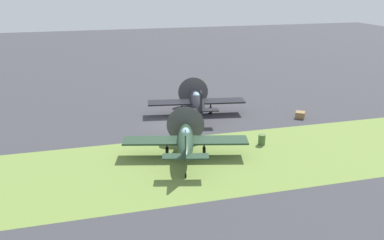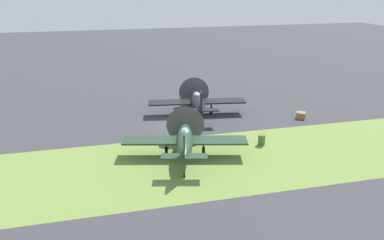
{
  "view_description": "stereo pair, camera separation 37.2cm",
  "coord_description": "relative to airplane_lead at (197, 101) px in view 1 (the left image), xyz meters",
  "views": [
    {
      "loc": [
        -7.6,
        -36.05,
        13.31
      ],
      "look_at": [
        1.07,
        -3.36,
        1.34
      ],
      "focal_mm": 37.19,
      "sensor_mm": 36.0,
      "label": 1
    },
    {
      "loc": [
        -7.24,
        -36.15,
        13.31
      ],
      "look_at": [
        1.07,
        -3.36,
        1.34
      ],
      "focal_mm": 37.19,
      "sensor_mm": 36.0,
      "label": 2
    }
  ],
  "objects": [
    {
      "name": "supply_crate",
      "position": [
        9.95,
        -3.61,
        -1.19
      ],
      "size": [
        1.26,
        1.26,
        0.64
      ],
      "primitive_type": "cube",
      "rotation": [
        0.0,
        0.0,
        0.93
      ],
      "color": "olive",
      "rests_on": "ground"
    },
    {
      "name": "airplane_lead",
      "position": [
        0.0,
        0.0,
        0.0
      ],
      "size": [
        10.17,
        8.09,
        3.6
      ],
      "rotation": [
        0.0,
        0.0,
        -0.15
      ],
      "color": "black",
      "rests_on": "ground"
    },
    {
      "name": "ground_plane",
      "position": [
        -2.92,
        -1.72,
        -1.51
      ],
      "size": [
        160.0,
        160.0,
        0.0
      ],
      "primitive_type": "plane",
      "color": "#38383D"
    },
    {
      "name": "airplane_wingman",
      "position": [
        -3.64,
        -9.85,
        -0.03
      ],
      "size": [
        9.94,
        7.96,
        3.53
      ],
      "rotation": [
        0.0,
        0.0,
        -0.24
      ],
      "color": "#233D28",
      "rests_on": "ground"
    },
    {
      "name": "fuel_drum",
      "position": [
        3.26,
        -9.02,
        -1.06
      ],
      "size": [
        0.6,
        0.6,
        0.9
      ],
      "primitive_type": "cylinder",
      "color": "#476633",
      "rests_on": "ground"
    },
    {
      "name": "ground_crew_chief",
      "position": [
        1.58,
        6.55,
        -0.59
      ],
      "size": [
        0.38,
        0.56,
        1.73
      ],
      "rotation": [
        0.0,
        0.0,
        5.24
      ],
      "color": "#9E998E",
      "rests_on": "ground"
    },
    {
      "name": "grass_verge",
      "position": [
        -2.92,
        -11.24,
        -1.5
      ],
      "size": [
        120.0,
        11.0,
        0.01
      ],
      "primitive_type": "cube",
      "color": "olive",
      "rests_on": "ground"
    }
  ]
}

